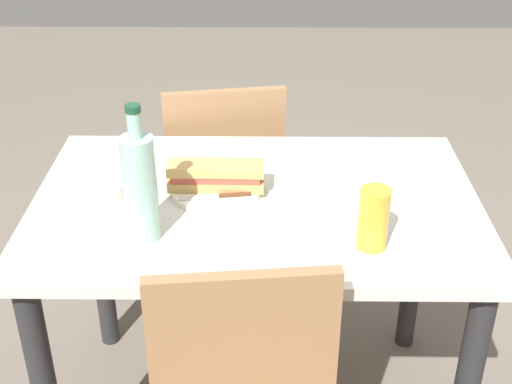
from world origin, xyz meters
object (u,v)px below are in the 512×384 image
object	(u,v)px
beer_glass	(373,219)
olive_bowl	(108,191)
chair_near	(223,180)
plate_near	(216,190)
dining_table	(256,240)
water_bottle	(140,186)
knife_near	(219,196)
baguette_sandwich_near	(216,176)

from	to	relation	value
beer_glass	olive_bowl	world-z (taller)	beer_glass
chair_near	plate_near	size ratio (longest dim) A/B	3.69
dining_table	plate_near	world-z (taller)	plate_near
olive_bowl	plate_near	bearing A→B (deg)	-175.85
water_bottle	chair_near	bearing A→B (deg)	-100.35
dining_table	olive_bowl	xyz separation A→B (m)	(0.37, -0.01, 0.14)
chair_near	olive_bowl	distance (m)	0.67
knife_near	water_bottle	bearing A→B (deg)	43.61
beer_glass	baguette_sandwich_near	bearing A→B (deg)	-33.39
knife_near	olive_bowl	world-z (taller)	olive_bowl
beer_glass	knife_near	bearing A→B (deg)	-28.25
knife_near	dining_table	bearing A→B (deg)	-168.38
baguette_sandwich_near	olive_bowl	bearing A→B (deg)	4.15
dining_table	beer_glass	world-z (taller)	beer_glass
knife_near	beer_glass	world-z (taller)	beer_glass
plate_near	olive_bowl	world-z (taller)	olive_bowl
beer_glass	dining_table	bearing A→B (deg)	-38.50
chair_near	water_bottle	distance (m)	0.85
plate_near	beer_glass	distance (m)	0.44
dining_table	water_bottle	xyz separation A→B (m)	(0.25, 0.17, 0.26)
chair_near	water_bottle	bearing A→B (deg)	79.65
dining_table	baguette_sandwich_near	xyz separation A→B (m)	(0.10, -0.03, 0.17)
baguette_sandwich_near	chair_near	bearing A→B (deg)	-88.08
plate_near	baguette_sandwich_near	distance (m)	0.04
knife_near	olive_bowl	distance (m)	0.28
baguette_sandwich_near	water_bottle	distance (m)	0.27
chair_near	knife_near	distance (m)	0.64
dining_table	chair_near	size ratio (longest dim) A/B	1.33
chair_near	water_bottle	world-z (taller)	water_bottle
dining_table	baguette_sandwich_near	size ratio (longest dim) A/B	4.61
water_bottle	olive_bowl	world-z (taller)	water_bottle
knife_near	beer_glass	bearing A→B (deg)	151.75
dining_table	beer_glass	size ratio (longest dim) A/B	7.73
water_bottle	beer_glass	size ratio (longest dim) A/B	2.24
knife_near	beer_glass	xyz separation A→B (m)	(-0.35, 0.19, 0.05)
chair_near	water_bottle	size ratio (longest dim) A/B	2.60
baguette_sandwich_near	beer_glass	world-z (taller)	beer_glass
chair_near	beer_glass	distance (m)	0.92
baguette_sandwich_near	beer_glass	xyz separation A→B (m)	(-0.36, 0.24, 0.02)
water_bottle	beer_glass	bearing A→B (deg)	176.30
water_bottle	baguette_sandwich_near	bearing A→B (deg)	-126.62
plate_near	knife_near	size ratio (longest dim) A/B	1.27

